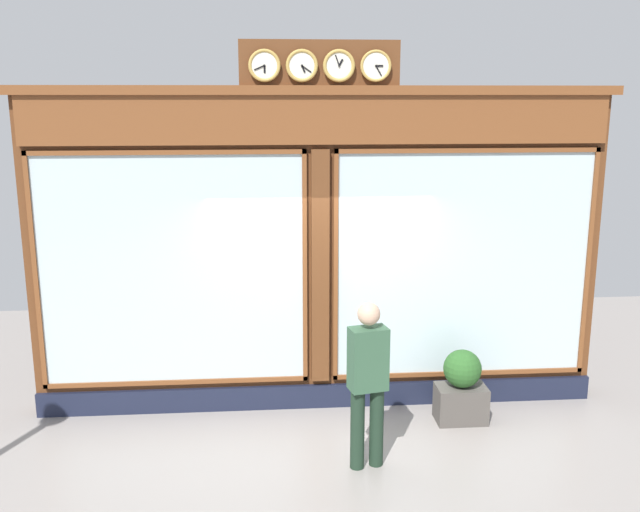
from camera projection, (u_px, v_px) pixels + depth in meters
name	position (u px, v px, depth m)	size (l,w,h in m)	color
shop_facade	(319.00, 250.00, 8.09)	(6.64, 0.42, 4.17)	#5B3319
pedestrian	(368.00, 378.00, 6.82)	(0.40, 0.29, 1.69)	#1C2F21
planter_box	(461.00, 404.00, 7.96)	(0.56, 0.36, 0.41)	#4C4742
planter_shrub	(462.00, 369.00, 7.86)	(0.43, 0.43, 0.43)	#285623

